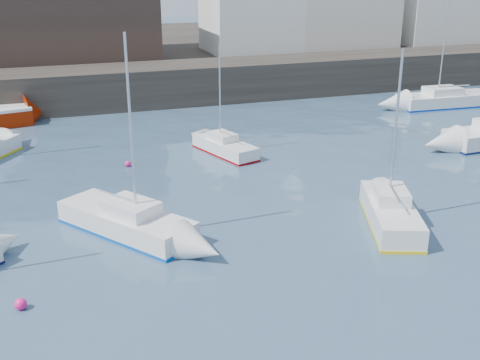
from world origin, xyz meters
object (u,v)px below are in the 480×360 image
object	(u,v)px
sailboat_g	(445,99)
buoy_near	(21,309)
sailboat_c	(391,212)
sailboat_f	(225,146)
sailboat_b	(127,221)
buoy_mid	(405,204)
buoy_far	(128,166)

from	to	relation	value
sailboat_g	buoy_near	world-z (taller)	sailboat_g
sailboat_c	sailboat_f	size ratio (longest dim) A/B	1.19
sailboat_b	sailboat_g	size ratio (longest dim) A/B	0.86
sailboat_c	buoy_mid	xyz separation A→B (m)	(1.94, 1.76, -0.57)
sailboat_f	buoy_mid	xyz separation A→B (m)	(5.75, -10.29, -0.44)
sailboat_b	sailboat_c	size ratio (longest dim) A/B	1.12
sailboat_g	buoy_far	bearing A→B (deg)	-165.64
sailboat_f	buoy_near	world-z (taller)	sailboat_f
sailboat_c	sailboat_f	distance (m)	12.63
sailboat_c	buoy_far	bearing A→B (deg)	129.98
sailboat_c	buoy_far	size ratio (longest dim) A/B	21.88
sailboat_c	sailboat_g	size ratio (longest dim) A/B	0.77
sailboat_g	buoy_far	size ratio (longest dim) A/B	28.42
buoy_near	buoy_far	bearing A→B (deg)	67.35
buoy_near	buoy_mid	world-z (taller)	buoy_mid
sailboat_g	buoy_mid	xyz separation A→B (m)	(-14.33, -16.40, -0.55)
sailboat_b	sailboat_f	distance (m)	11.70
sailboat_g	buoy_near	bearing A→B (deg)	-147.46
sailboat_c	sailboat_b	bearing A→B (deg)	165.59
buoy_near	buoy_mid	size ratio (longest dim) A/B	0.97
buoy_near	buoy_far	distance (m)	14.62
sailboat_f	buoy_far	xyz separation A→B (m)	(-5.85, -0.53, -0.44)
sailboat_b	sailboat_c	distance (m)	11.37
sailboat_c	buoy_mid	bearing A→B (deg)	42.09
sailboat_f	sailboat_g	distance (m)	20.99
sailboat_f	sailboat_g	world-z (taller)	sailboat_g
sailboat_b	buoy_mid	world-z (taller)	sailboat_b
sailboat_b	buoy_far	distance (m)	8.81
buoy_near	buoy_far	size ratio (longest dim) A/B	1.20
sailboat_b	sailboat_g	world-z (taller)	sailboat_g
sailboat_b	buoy_mid	distance (m)	13.02
buoy_near	sailboat_c	bearing A→B (deg)	7.38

